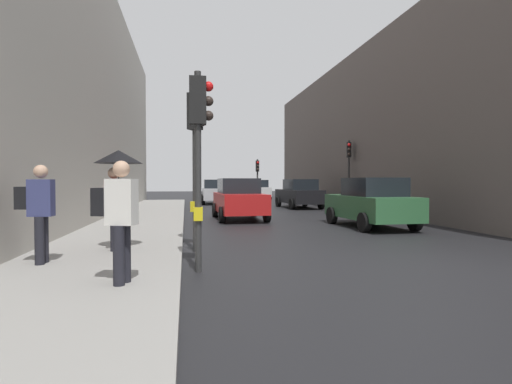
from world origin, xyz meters
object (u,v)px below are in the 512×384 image
(traffic_light_near_right, at_px, (196,140))
(pedestrian_with_grey_backpack, at_px, (39,208))
(traffic_light_near_left, at_px, (199,134))
(car_white_compact, at_px, (257,190))
(traffic_light_mid_street, at_px, (349,162))
(car_red_sedan, at_px, (239,199))
(traffic_light_far_median, at_px, (257,173))
(car_green_estate, at_px, (371,203))
(pedestrian_with_black_backpack, at_px, (119,214))
(pedestrian_with_umbrella, at_px, (117,172))
(car_dark_suv, at_px, (299,194))
(car_silver_hatchback, at_px, (215,192))

(traffic_light_near_right, height_order, pedestrian_with_grey_backpack, traffic_light_near_right)
(traffic_light_near_left, height_order, car_white_compact, traffic_light_near_left)
(traffic_light_near_left, distance_m, car_white_compact, 28.98)
(traffic_light_mid_street, height_order, car_red_sedan, traffic_light_mid_street)
(traffic_light_far_median, distance_m, traffic_light_near_right, 21.80)
(car_red_sedan, bearing_deg, car_white_compact, 77.66)
(car_green_estate, height_order, pedestrian_with_grey_backpack, pedestrian_with_grey_backpack)
(car_green_estate, bearing_deg, pedestrian_with_black_backpack, -135.12)
(traffic_light_far_median, relative_size, traffic_light_mid_street, 0.85)
(traffic_light_mid_street, height_order, pedestrian_with_grey_backpack, traffic_light_mid_street)
(car_green_estate, xyz_separation_m, pedestrian_with_umbrella, (-7.93, -4.44, 0.96))
(traffic_light_far_median, height_order, traffic_light_mid_street, traffic_light_mid_street)
(car_dark_suv, relative_size, pedestrian_with_black_backpack, 2.44)
(pedestrian_with_black_backpack, bearing_deg, car_silver_hatchback, 82.56)
(traffic_light_far_median, distance_m, car_green_estate, 17.27)
(car_dark_suv, distance_m, pedestrian_with_umbrella, 17.17)
(traffic_light_near_left, relative_size, traffic_light_near_right, 0.95)
(traffic_light_far_median, height_order, pedestrian_with_black_backpack, traffic_light_far_median)
(traffic_light_far_median, xyz_separation_m, pedestrian_with_grey_backpack, (-8.04, -22.86, -1.14))
(car_silver_hatchback, relative_size, car_red_sedan, 1.00)
(traffic_light_near_right, height_order, pedestrian_with_black_backpack, traffic_light_near_right)
(pedestrian_with_grey_backpack, height_order, pedestrian_with_black_backpack, same)
(traffic_light_near_right, bearing_deg, car_dark_suv, 65.50)
(car_silver_hatchback, relative_size, pedestrian_with_umbrella, 1.98)
(traffic_light_mid_street, xyz_separation_m, car_red_sedan, (-6.63, -3.93, -1.81))
(car_dark_suv, bearing_deg, traffic_light_mid_street, -54.18)
(traffic_light_near_left, distance_m, car_green_estate, 8.89)
(traffic_light_mid_street, xyz_separation_m, car_green_estate, (-2.41, -7.75, -1.81))
(car_silver_hatchback, xyz_separation_m, car_red_sedan, (0.13, -12.41, 0.00))
(traffic_light_far_median, relative_size, car_green_estate, 0.78)
(traffic_light_mid_street, distance_m, traffic_light_near_right, 14.58)
(traffic_light_near_right, relative_size, car_green_estate, 0.89)
(traffic_light_far_median, relative_size, pedestrian_with_grey_backpack, 1.88)
(car_dark_suv, bearing_deg, pedestrian_with_umbrella, -118.98)
(car_silver_hatchback, bearing_deg, car_white_compact, 55.15)
(car_green_estate, bearing_deg, traffic_light_far_median, 93.47)
(traffic_light_mid_street, xyz_separation_m, traffic_light_near_right, (-8.66, -11.73, -0.09))
(traffic_light_far_median, bearing_deg, pedestrian_with_umbrella, -107.67)
(traffic_light_mid_street, bearing_deg, car_silver_hatchback, 128.54)
(car_dark_suv, distance_m, pedestrian_with_grey_backpack, 18.79)
(traffic_light_far_median, bearing_deg, car_green_estate, -86.53)
(car_dark_suv, bearing_deg, car_white_compact, 92.90)
(pedestrian_with_umbrella, bearing_deg, traffic_light_near_right, 15.15)
(pedestrian_with_black_backpack, bearing_deg, car_white_compact, 76.27)
(car_dark_suv, relative_size, car_red_sedan, 1.01)
(traffic_light_near_right, bearing_deg, car_green_estate, 32.50)
(traffic_light_far_median, distance_m, pedestrian_with_black_backpack, 25.43)
(car_green_estate, bearing_deg, traffic_light_near_left, -135.57)
(traffic_light_mid_street, distance_m, pedestrian_with_black_backpack, 18.14)
(traffic_light_far_median, relative_size, car_silver_hatchback, 0.79)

